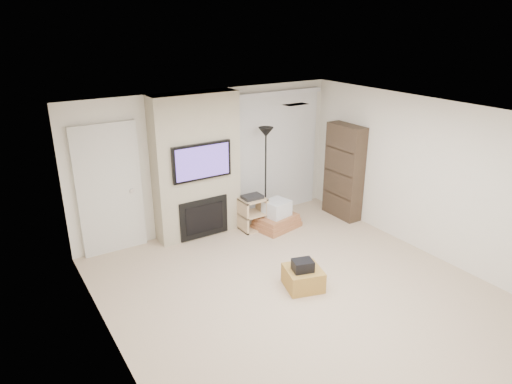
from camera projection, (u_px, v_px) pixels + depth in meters
floor at (302, 294)px, 6.38m from camera, size 5.00×5.50×0.00m
ceiling at (309, 117)px, 5.49m from camera, size 5.00×5.50×0.00m
wall_back at (209, 161)px, 8.10m from camera, size 5.00×0.00×2.50m
wall_front at (511, 325)px, 3.76m from camera, size 5.00×0.00×2.50m
wall_left at (113, 264)px, 4.68m from camera, size 0.00×5.50×2.50m
wall_right at (431, 179)px, 7.18m from camera, size 0.00×5.50×2.50m
hvac_vent at (296, 105)px, 6.32m from camera, size 0.35×0.18×0.01m
ottoman at (303, 278)px, 6.50m from camera, size 0.62×0.62×0.30m
black_bag at (303, 265)px, 6.38m from camera, size 0.33×0.29×0.16m
fireplace_wall at (197, 168)px, 7.77m from camera, size 1.50×0.47×2.50m
entry_door at (110, 191)px, 7.25m from camera, size 1.02×0.11×2.14m
vertical_blinds at (276, 149)px, 8.75m from camera, size 1.98×0.10×2.37m
floor_lamp at (266, 149)px, 8.14m from camera, size 0.27×0.27×1.82m
av_stand at (252, 211)px, 8.25m from camera, size 0.45×0.38×0.66m
box_stack at (277, 217)px, 8.36m from camera, size 0.89×0.74×0.53m
bookshelf at (344, 172)px, 8.63m from camera, size 0.30×0.80×1.80m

